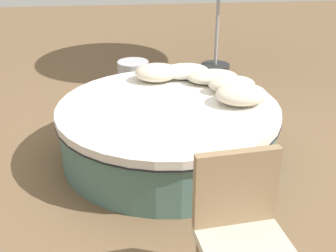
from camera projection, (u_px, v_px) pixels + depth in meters
name	position (u px, v px, depth m)	size (l,w,h in m)	color
ground_plane	(168.00, 155.00, 4.46)	(16.00, 16.00, 0.00)	brown
round_bed	(168.00, 130.00, 4.33)	(2.13, 2.13, 0.55)	#4C726B
throw_pillow_0	(241.00, 94.00, 4.21)	(0.50, 0.39, 0.19)	beige
throw_pillow_1	(232.00, 84.00, 4.48)	(0.48, 0.28, 0.17)	beige
throw_pillow_2	(212.00, 77.00, 4.73)	(0.55, 0.34, 0.14)	beige
throw_pillow_3	(185.00, 71.00, 4.85)	(0.53, 0.30, 0.16)	white
throw_pillow_4	(157.00, 72.00, 4.78)	(0.47, 0.36, 0.19)	beige
patio_chair	(241.00, 223.00, 2.61)	(0.58, 0.56, 0.98)	#997A56
side_table	(133.00, 78.00, 5.87)	(0.41, 0.41, 0.45)	#B7B7BC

